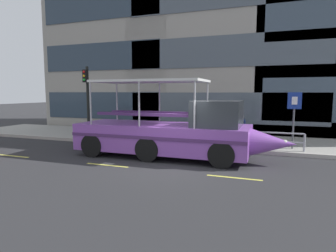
{
  "coord_description": "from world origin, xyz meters",
  "views": [
    {
      "loc": [
        3.49,
        -10.35,
        2.77
      ],
      "look_at": [
        -0.85,
        1.59,
        1.3
      ],
      "focal_mm": 30.73,
      "sensor_mm": 36.0,
      "label": 1
    }
  ],
  "objects_px": {
    "duck_tour_boat": "(173,133)",
    "pedestrian_near_bow": "(242,127)",
    "leaned_bicycle": "(95,131)",
    "traffic_light_pole": "(87,95)",
    "parking_sign": "(294,111)"
  },
  "relations": [
    {
      "from": "traffic_light_pole",
      "to": "leaned_bicycle",
      "type": "relative_size",
      "value": 2.35
    },
    {
      "from": "parking_sign",
      "to": "duck_tour_boat",
      "type": "height_order",
      "value": "duck_tour_boat"
    },
    {
      "from": "traffic_light_pole",
      "to": "parking_sign",
      "type": "bearing_deg",
      "value": 1.04
    },
    {
      "from": "leaned_bicycle",
      "to": "pedestrian_near_bow",
      "type": "relative_size",
      "value": 1.14
    },
    {
      "from": "pedestrian_near_bow",
      "to": "duck_tour_boat",
      "type": "bearing_deg",
      "value": -130.95
    },
    {
      "from": "parking_sign",
      "to": "duck_tour_boat",
      "type": "xyz_separation_m",
      "value": [
        -4.91,
        -2.8,
        -0.89
      ]
    },
    {
      "from": "parking_sign",
      "to": "leaned_bicycle",
      "type": "xyz_separation_m",
      "value": [
        -10.68,
        -0.17,
        -1.4
      ]
    },
    {
      "from": "parking_sign",
      "to": "leaned_bicycle",
      "type": "relative_size",
      "value": 1.5
    },
    {
      "from": "traffic_light_pole",
      "to": "leaned_bicycle",
      "type": "xyz_separation_m",
      "value": [
        0.42,
        0.03,
        -2.11
      ]
    },
    {
      "from": "traffic_light_pole",
      "to": "leaned_bicycle",
      "type": "bearing_deg",
      "value": 3.97
    },
    {
      "from": "duck_tour_boat",
      "to": "pedestrian_near_bow",
      "type": "distance_m",
      "value": 3.91
    },
    {
      "from": "duck_tour_boat",
      "to": "pedestrian_near_bow",
      "type": "relative_size",
      "value": 6.06
    },
    {
      "from": "leaned_bicycle",
      "to": "pedestrian_near_bow",
      "type": "distance_m",
      "value": 8.36
    },
    {
      "from": "traffic_light_pole",
      "to": "duck_tour_boat",
      "type": "distance_m",
      "value": 6.91
    },
    {
      "from": "traffic_light_pole",
      "to": "pedestrian_near_bow",
      "type": "distance_m",
      "value": 8.9
    }
  ]
}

